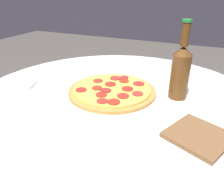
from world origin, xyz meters
name	(u,v)px	position (x,y,z in m)	size (l,w,h in m)	color
table	(117,138)	(0.00, 0.00, 0.54)	(1.01, 1.01, 0.71)	silver
pizza	(112,90)	(-0.03, 0.03, 0.72)	(0.31, 0.31, 0.02)	#B77F3D
beer_bottle	(181,70)	(0.18, 0.08, 0.81)	(0.06, 0.06, 0.25)	#563314
pizza_paddle	(214,143)	(0.30, -0.13, 0.72)	(0.30, 0.19, 0.02)	brown
napkin	(18,85)	(-0.38, -0.06, 0.71)	(0.14, 0.11, 0.01)	white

